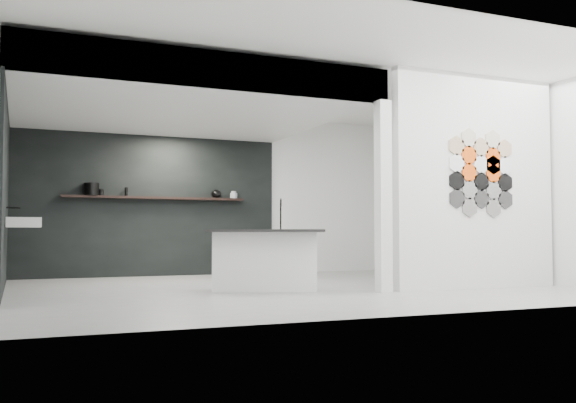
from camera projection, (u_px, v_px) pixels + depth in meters
The scene contains 17 objects.
floor at pixel (290, 288), 8.40m from camera, with size 7.00×6.00×0.01m, color gray.
partition_panel at pixel (475, 181), 8.41m from camera, with size 2.45×0.15×2.80m, color silver.
bay_clad_back at pixel (149, 206), 10.69m from camera, with size 4.40×0.04×2.35m, color black.
bay_clad_left at pixel (4, 197), 8.03m from camera, with size 0.04×4.00×2.35m, color black.
bulkhead at pixel (176, 102), 8.94m from camera, with size 4.40×4.00×0.40m, color silver.
corner_column at pixel (383, 196), 7.85m from camera, with size 0.16×0.16×2.35m, color silver.
fascia_beam at pixel (215, 70), 7.17m from camera, with size 4.40×0.16×0.40m, color silver.
wall_basin at pixel (24, 222), 7.92m from camera, with size 0.40×0.60×0.12m, color silver.
display_shelf at pixel (156, 198), 10.64m from camera, with size 3.00×0.15×0.04m, color black.
kitchen_island at pixel (264, 259), 8.00m from camera, with size 1.58×1.09×1.17m.
stockpot at pixel (91, 189), 10.24m from camera, with size 0.24×0.24×0.20m, color black.
kettle at pixel (216, 194), 11.04m from camera, with size 0.17×0.17×0.14m, color black.
glass_bowl at pixel (234, 196), 11.16m from camera, with size 0.13×0.13×0.09m, color gray.
glass_vase at pixel (234, 195), 11.16m from camera, with size 0.09×0.09×0.12m, color gray.
bottle_dark at pixel (126, 192), 10.45m from camera, with size 0.05×0.05×0.14m, color black.
utensil_cup at pixel (101, 192), 10.30m from camera, with size 0.08×0.08×0.10m, color black.
hex_tile_cluster at pixel (482, 173), 8.35m from camera, with size 1.04×0.02×1.16m.
Camera 1 is at (-3.30, -7.78, 0.73)m, focal length 40.00 mm.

